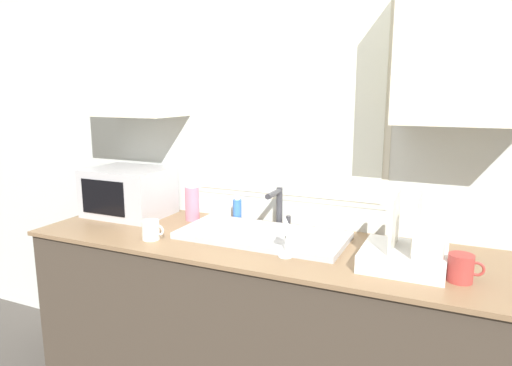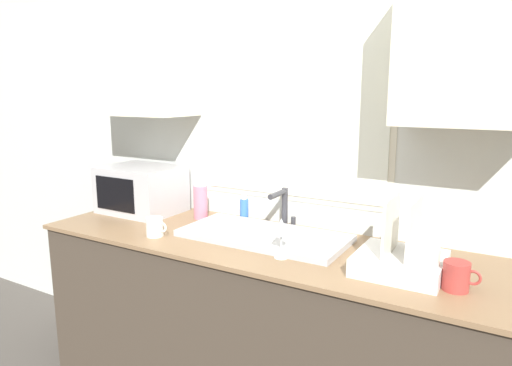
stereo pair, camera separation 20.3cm
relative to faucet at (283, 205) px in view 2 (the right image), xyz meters
name	(u,v)px [view 2 (the right image)]	position (x,y,z in m)	size (l,w,h in m)	color
countertop	(258,328)	(-0.01, -0.23, -0.57)	(2.20, 0.69, 0.89)	#42382D
wall_back	(291,130)	(-0.01, 0.09, 0.37)	(6.00, 0.38, 2.60)	silver
sink_basin	(264,235)	(0.00, -0.19, -0.11)	(0.78, 0.37, 0.03)	#B2B2B7
faucet	(283,205)	(0.00, 0.00, 0.00)	(0.08, 0.17, 0.20)	#333338
microwave	(141,189)	(-0.86, -0.11, 0.01)	(0.43, 0.34, 0.26)	#B2B2B7
dish_rack	(402,258)	(0.65, -0.29, -0.06)	(0.32, 0.31, 0.29)	white
spray_bottle	(200,197)	(-0.47, -0.06, 0.00)	(0.08, 0.08, 0.25)	#D8728C
soap_bottle	(244,209)	(-0.24, 0.02, -0.06)	(0.05, 0.05, 0.15)	blue
mug_near_sink	(155,227)	(-0.47, -0.42, -0.08)	(0.11, 0.08, 0.09)	white
wine_glass	(281,228)	(0.18, -0.38, 0.01)	(0.07, 0.07, 0.17)	silver
mug_by_rack	(457,276)	(0.85, -0.35, -0.07)	(0.13, 0.09, 0.10)	#A53833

